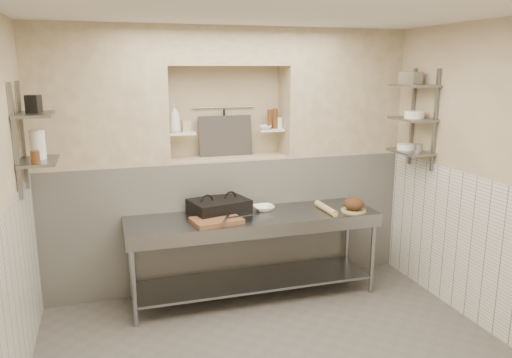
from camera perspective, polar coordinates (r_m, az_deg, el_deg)
name	(u,v)px	position (r m, az deg, el deg)	size (l,w,h in m)	color
ceiling	(285,1)	(3.77, 3.29, 19.69)	(4.00, 3.90, 0.10)	silver
wall_right	(498,180)	(4.95, 25.94, -0.14)	(0.10, 3.90, 2.80)	beige
wall_back	(223,155)	(5.75, -3.83, 2.76)	(4.00, 0.10, 2.80)	beige
wall_front	(453,320)	(2.22, 21.60, -14.76)	(4.00, 0.10, 2.80)	beige
backwall_lower	(229,219)	(5.68, -3.14, -4.64)	(4.00, 0.40, 1.40)	silver
alcove_sill	(228,158)	(5.51, -3.23, 2.43)	(1.30, 0.40, 0.02)	beige
backwall_pillar_left	(98,97)	(5.27, -17.63, 8.96)	(1.35, 0.40, 1.40)	beige
backwall_pillar_right	(339,93)	(5.88, 9.50, 9.71)	(1.35, 0.40, 1.40)	beige
backwall_header	(227,46)	(5.42, -3.39, 14.90)	(1.30, 0.40, 0.40)	beige
wainscot_left	(11,317)	(3.96, -26.24, -13.97)	(0.02, 3.90, 1.40)	silver
wainscot_right	(485,255)	(5.09, 24.67, -7.89)	(0.02, 3.90, 1.40)	silver
alcove_shelf_left	(182,133)	(5.36, -8.48, 5.18)	(0.28, 0.16, 0.03)	white
alcove_shelf_right	(271,130)	(5.60, 1.73, 5.62)	(0.28, 0.16, 0.03)	white
utensil_rail	(224,107)	(5.60, -3.72, 8.17)	(0.02, 0.02, 0.70)	gray
hanging_steel	(224,123)	(5.60, -3.65, 6.42)	(0.02, 0.02, 0.30)	black
splash_panel	(225,136)	(5.57, -3.51, 4.94)	(0.60, 0.02, 0.45)	#383330
shelf_rail_left_a	(23,136)	(4.85, -25.12, 4.51)	(0.03, 0.03, 0.95)	slate
shelf_rail_left_b	(15,142)	(4.45, -25.79, 3.82)	(0.03, 0.03, 0.95)	slate
wall_shelf_left_lower	(39,161)	(4.66, -23.57, 1.87)	(0.30, 0.50, 0.03)	slate
wall_shelf_left_upper	(34,114)	(4.61, -24.02, 6.76)	(0.30, 0.50, 0.03)	slate
shelf_rail_right_a	(412,117)	(5.80, 17.43, 6.78)	(0.03, 0.03, 1.05)	slate
shelf_rail_right_b	(435,121)	(5.48, 19.79, 6.30)	(0.03, 0.03, 1.05)	slate
wall_shelf_right_lower	(410,152)	(5.60, 17.20, 2.99)	(0.30, 0.50, 0.03)	slate
wall_shelf_right_mid	(412,119)	(5.56, 17.44, 6.55)	(0.30, 0.50, 0.03)	slate
wall_shelf_right_upper	(415,85)	(5.54, 17.68, 10.15)	(0.30, 0.50, 0.03)	slate
prep_table	(254,239)	(5.21, -0.25, -6.91)	(2.60, 0.70, 0.90)	gray
panini_press	(219,207)	(5.17, -4.25, -3.19)	(0.65, 0.54, 0.16)	black
cutting_board	(216,220)	(4.91, -4.55, -4.74)	(0.47, 0.33, 0.04)	brown
knife_blade	(239,216)	(4.94, -1.93, -4.29)	(0.29, 0.03, 0.01)	gray
tongs	(226,219)	(4.83, -3.45, -4.55)	(0.03, 0.03, 0.29)	gray
mixing_bowl	(264,208)	(5.29, 0.89, -3.34)	(0.22, 0.22, 0.05)	white
rolling_pin	(326,208)	(5.32, 7.99, -3.33)	(0.07, 0.07, 0.43)	tan
bread_board	(354,210)	(5.38, 11.09, -3.54)	(0.26, 0.26, 0.02)	tan
bread_loaf	(354,204)	(5.36, 11.12, -2.79)	(0.22, 0.22, 0.13)	#4C2D19
bottle_soap	(175,119)	(5.31, -9.28, 6.82)	(0.11, 0.12, 0.30)	white
jar_alcove	(186,126)	(5.37, -7.98, 6.01)	(0.08, 0.08, 0.13)	beige
bowl_alcove	(265,127)	(5.55, 1.06, 5.92)	(0.14, 0.14, 0.04)	white
condiment_a	(275,118)	(5.63, 2.18, 6.93)	(0.06, 0.06, 0.22)	#562F17
condiment_b	(270,119)	(5.61, 1.57, 6.86)	(0.05, 0.05, 0.21)	#562F17
condiment_c	(279,123)	(5.66, 2.70, 6.43)	(0.07, 0.07, 0.12)	white
jug_left	(38,145)	(4.68, -23.67, 3.62)	(0.13, 0.13, 0.25)	white
jar_left	(35,157)	(4.46, -23.91, 2.27)	(0.07, 0.07, 0.11)	#562F17
box_left_upper	(33,104)	(4.62, -24.08, 7.85)	(0.11, 0.11, 0.15)	black
bowl_right	(406,147)	(5.66, 16.80, 3.54)	(0.20, 0.20, 0.06)	white
canister_right	(418,148)	(5.48, 18.04, 3.35)	(0.09, 0.09, 0.09)	gray
bowl_right_mid	(414,115)	(5.53, 17.65, 7.03)	(0.21, 0.21, 0.08)	white
basket_right	(411,78)	(5.60, 17.29, 10.97)	(0.16, 0.20, 0.13)	gray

